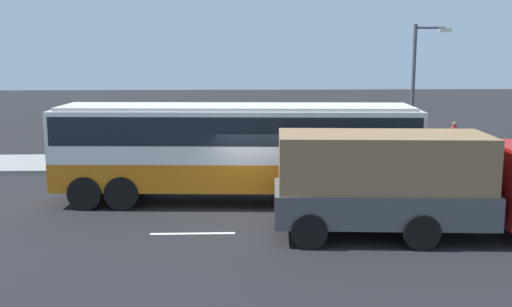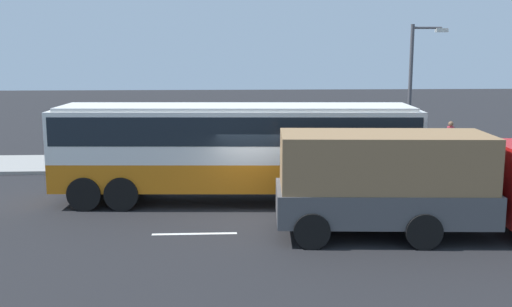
# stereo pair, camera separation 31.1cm
# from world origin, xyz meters

# --- Properties ---
(ground_plane) EXTENTS (120.00, 120.00, 0.00)m
(ground_plane) POSITION_xyz_m (0.00, 0.00, 0.00)
(ground_plane) COLOR black
(sidewalk_curb) EXTENTS (80.00, 4.00, 0.15)m
(sidewalk_curb) POSITION_xyz_m (0.00, 8.30, 0.07)
(sidewalk_curb) COLOR gray
(sidewalk_curb) RESTS_ON ground_plane
(lane_centreline) EXTENTS (31.41, 0.16, 0.01)m
(lane_centreline) POSITION_xyz_m (-4.74, -2.20, 0.00)
(lane_centreline) COLOR white
(lane_centreline) RESTS_ON ground_plane
(coach_bus) EXTENTS (12.26, 3.21, 3.31)m
(coach_bus) POSITION_xyz_m (-0.60, 1.41, 2.06)
(coach_bus) COLOR orange
(coach_bus) RESTS_ON ground_plane
(cargo_truck) EXTENTS (8.16, 3.07, 2.89)m
(cargo_truck) POSITION_xyz_m (4.34, -2.68, 1.59)
(cargo_truck) COLOR red
(cargo_truck) RESTS_ON ground_plane
(car_black_sedan) EXTENTS (4.60, 1.96, 1.48)m
(car_black_sedan) POSITION_xyz_m (8.32, 5.03, 0.79)
(car_black_sedan) COLOR black
(car_black_sedan) RESTS_ON ground_plane
(pedestrian_near_curb) EXTENTS (0.32, 0.32, 1.78)m
(pedestrian_near_curb) POSITION_xyz_m (9.34, 8.01, 1.18)
(pedestrian_near_curb) COLOR #38334C
(pedestrian_near_curb) RESTS_ON sidewalk_curb
(pedestrian_at_crossing) EXTENTS (0.32, 0.32, 1.70)m
(pedestrian_at_crossing) POSITION_xyz_m (-5.43, 7.47, 1.13)
(pedestrian_at_crossing) COLOR black
(pedestrian_at_crossing) RESTS_ON sidewalk_curb
(street_lamp) EXTENTS (1.57, 0.24, 6.05)m
(street_lamp) POSITION_xyz_m (7.09, 6.59, 3.65)
(street_lamp) COLOR #47474C
(street_lamp) RESTS_ON sidewalk_curb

